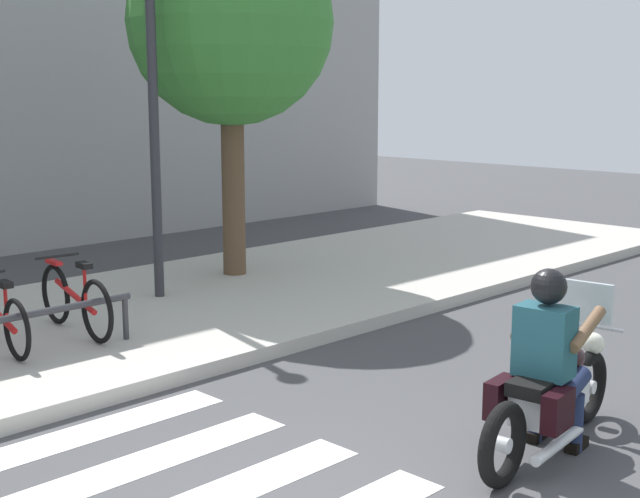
# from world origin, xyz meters

# --- Properties ---
(crosswalk_stripe_4) EXTENTS (2.80, 0.40, 0.01)m
(crosswalk_stripe_4) POSITION_xyz_m (-0.44, 1.60, 0.00)
(crosswalk_stripe_4) COLOR white
(crosswalk_stripe_4) RESTS_ON ground
(crosswalk_stripe_5) EXTENTS (2.80, 0.40, 0.01)m
(crosswalk_stripe_5) POSITION_xyz_m (-0.44, 2.40, 0.00)
(crosswalk_stripe_5) COLOR white
(crosswalk_stripe_5) RESTS_ON ground
(motorcycle) EXTENTS (2.12, 0.72, 1.19)m
(motorcycle) POSITION_xyz_m (2.02, -0.37, 0.45)
(motorcycle) COLOR black
(motorcycle) RESTS_ON ground
(rider) EXTENTS (0.67, 0.59, 1.42)m
(rider) POSITION_xyz_m (1.94, -0.38, 0.81)
(rider) COLOR #1E4C59
(rider) RESTS_ON ground
(bicycle_5) EXTENTS (0.48, 1.65, 0.80)m
(bicycle_5) POSITION_xyz_m (0.91, 4.59, 0.51)
(bicycle_5) COLOR black
(bicycle_5) RESTS_ON sidewalk
(street_lamp) EXTENTS (0.28, 0.28, 4.54)m
(street_lamp) POSITION_xyz_m (2.53, 5.39, 2.73)
(street_lamp) COLOR #2D2D33
(street_lamp) RESTS_ON ground
(tree_near_rack) EXTENTS (2.76, 2.76, 4.96)m
(tree_near_rack) POSITION_xyz_m (4.07, 5.79, 3.55)
(tree_near_rack) COLOR brown
(tree_near_rack) RESTS_ON ground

